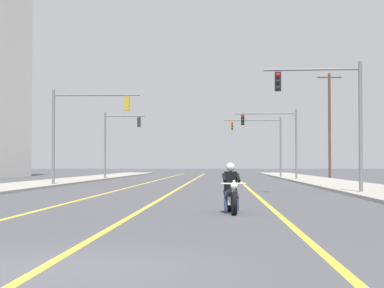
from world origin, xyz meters
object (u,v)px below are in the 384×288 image
object	(u,v)px
traffic_signal_far_right	(264,137)
traffic_signal_near_right	(332,107)
traffic_signal_near_left	(79,122)
motorcycle_with_rider	(231,193)
traffic_signal_mid_right	(278,133)
traffic_signal_mid_left	(116,136)
utility_pole_right_far	(330,124)

from	to	relation	value
traffic_signal_far_right	traffic_signal_near_right	bearing A→B (deg)	-88.69
traffic_signal_near_right	traffic_signal_near_left	bearing A→B (deg)	141.35
motorcycle_with_rider	traffic_signal_near_right	xyz separation A→B (m)	(4.91, 12.27, 3.49)
motorcycle_with_rider	traffic_signal_mid_right	size ratio (longest dim) A/B	0.35
traffic_signal_mid_right	traffic_signal_mid_left	xyz separation A→B (m)	(-14.62, 2.67, -0.11)
traffic_signal_far_right	traffic_signal_mid_right	bearing A→B (deg)	-86.12
traffic_signal_mid_left	traffic_signal_far_right	distance (m)	15.48
traffic_signal_mid_right	utility_pole_right_far	distance (m)	9.17
traffic_signal_near_left	utility_pole_right_far	xyz separation A→B (m)	(19.74, 23.62, 1.23)
motorcycle_with_rider	traffic_signal_mid_left	bearing A→B (deg)	103.04
motorcycle_with_rider	traffic_signal_near_right	world-z (taller)	traffic_signal_near_right
motorcycle_with_rider	traffic_signal_far_right	bearing A→B (deg)	85.32
motorcycle_with_rider	traffic_signal_mid_left	distance (m)	44.16
traffic_signal_mid_left	traffic_signal_mid_right	bearing A→B (deg)	-10.37
utility_pole_right_far	traffic_signal_near_left	bearing A→B (deg)	-129.89
utility_pole_right_far	motorcycle_with_rider	bearing A→B (deg)	-102.32
traffic_signal_near_right	traffic_signal_near_left	xyz separation A→B (m)	(-14.31, 11.45, 0.07)
motorcycle_with_rider	traffic_signal_mid_left	size ratio (longest dim) A/B	0.35
traffic_signal_mid_right	traffic_signal_far_right	xyz separation A→B (m)	(-0.63, 9.30, 0.02)
motorcycle_with_rider	traffic_signal_near_right	distance (m)	13.67
traffic_signal_mid_left	utility_pole_right_far	bearing A→B (deg)	12.36
motorcycle_with_rider	traffic_signal_far_right	size ratio (longest dim) A/B	0.35
traffic_signal_near_right	utility_pole_right_far	xyz separation A→B (m)	(5.43, 35.06, 1.30)
motorcycle_with_rider	traffic_signal_mid_right	world-z (taller)	traffic_signal_mid_right
traffic_signal_mid_left	motorcycle_with_rider	bearing A→B (deg)	-76.96
traffic_signal_near_right	traffic_signal_mid_right	world-z (taller)	same
traffic_signal_near_right	traffic_signal_near_left	distance (m)	18.33
traffic_signal_near_right	traffic_signal_near_left	world-z (taller)	same
traffic_signal_mid_right	utility_pole_right_far	bearing A→B (deg)	51.56
traffic_signal_mid_left	utility_pole_right_far	distance (m)	20.79
traffic_signal_near_right	traffic_signal_near_left	size ratio (longest dim) A/B	1.00
motorcycle_with_rider	traffic_signal_near_left	size ratio (longest dim) A/B	0.35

